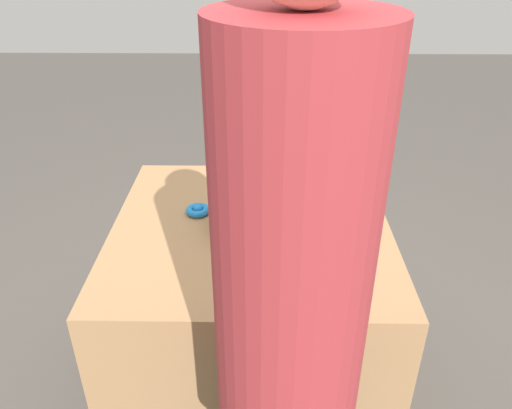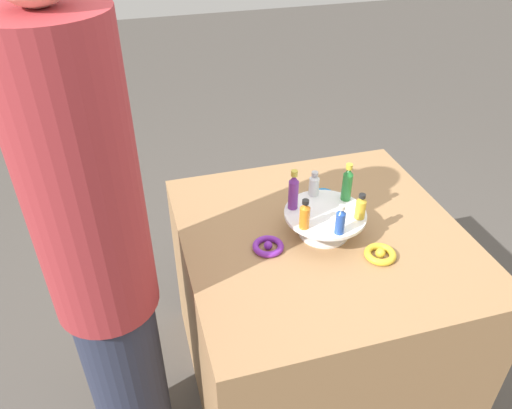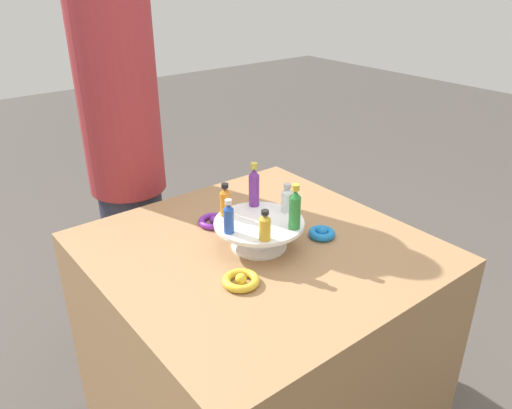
{
  "view_description": "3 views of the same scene",
  "coord_description": "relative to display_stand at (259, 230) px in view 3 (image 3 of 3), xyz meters",
  "views": [
    {
      "loc": [
        -0.04,
        1.5,
        1.73
      ],
      "look_at": [
        -0.02,
        0.15,
        0.95
      ],
      "focal_mm": 35.0,
      "sensor_mm": 36.0,
      "label": 1
    },
    {
      "loc": [
        -1.25,
        0.6,
        1.88
      ],
      "look_at": [
        -0.03,
        0.26,
        0.98
      ],
      "focal_mm": 35.0,
      "sensor_mm": 36.0,
      "label": 2
    },
    {
      "loc": [
        -0.85,
        -1.06,
        1.59
      ],
      "look_at": [
        -0.0,
        0.01,
        0.92
      ],
      "focal_mm": 35.0,
      "sensor_mm": 36.0,
      "label": 3
    }
  ],
  "objects": [
    {
      "name": "ribbon_bow_blue",
      "position": [
        0.2,
        -0.08,
        -0.04
      ],
      "size": [
        0.09,
        0.09,
        0.04
      ],
      "color": "blue",
      "rests_on": "party_table"
    },
    {
      "name": "bottle_orange",
      "position": [
        -0.06,
        0.1,
        0.08
      ],
      "size": [
        0.03,
        0.03,
        0.11
      ],
      "color": "orange",
      "rests_on": "display_stand"
    },
    {
      "name": "bottle_clear",
      "position": [
        0.11,
        -0.0,
        0.07
      ],
      "size": [
        0.04,
        0.04,
        0.09
      ],
      "color": "silver",
      "rests_on": "display_stand"
    },
    {
      "name": "party_table",
      "position": [
        0.0,
        0.0,
        -0.45
      ],
      "size": [
        0.98,
        0.98,
        0.78
      ],
      "color": "#9E754C",
      "rests_on": "ground_plane"
    },
    {
      "name": "person_figure",
      "position": [
        -0.1,
        0.74,
        0.07
      ],
      "size": [
        0.3,
        0.3,
        1.79
      ],
      "rotation": [
        0.0,
        0.0,
        -1.44
      ],
      "color": "#282D42",
      "rests_on": "ground_plane"
    },
    {
      "name": "bottle_green",
      "position": [
        0.06,
        -0.1,
        0.1
      ],
      "size": [
        0.04,
        0.04,
        0.14
      ],
      "color": "#288438",
      "rests_on": "display_stand"
    },
    {
      "name": "bottle_gold",
      "position": [
        -0.06,
        -0.1,
        0.07
      ],
      "size": [
        0.03,
        0.03,
        0.09
      ],
      "color": "gold",
      "rests_on": "display_stand"
    },
    {
      "name": "display_stand",
      "position": [
        0.0,
        0.0,
        0.0
      ],
      "size": [
        0.28,
        0.28,
        0.09
      ],
      "color": "white",
      "rests_on": "party_table"
    },
    {
      "name": "ribbon_bow_gold",
      "position": [
        -0.17,
        -0.13,
        -0.05
      ],
      "size": [
        0.11,
        0.11,
        0.03
      ],
      "color": "gold",
      "rests_on": "party_table"
    },
    {
      "name": "bottle_blue",
      "position": [
        -0.11,
        0.0,
        0.08
      ],
      "size": [
        0.03,
        0.03,
        0.11
      ],
      "color": "#234CAD",
      "rests_on": "display_stand"
    },
    {
      "name": "ribbon_bow_purple",
      "position": [
        -0.03,
        0.21,
        -0.05
      ],
      "size": [
        0.11,
        0.11,
        0.03
      ],
      "color": "purple",
      "rests_on": "party_table"
    },
    {
      "name": "bottle_purple",
      "position": [
        0.06,
        0.1,
        0.1
      ],
      "size": [
        0.03,
        0.03,
        0.15
      ],
      "color": "#702D93",
      "rests_on": "display_stand"
    }
  ]
}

